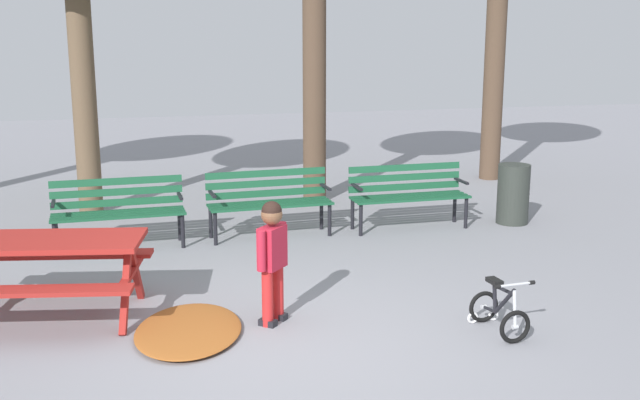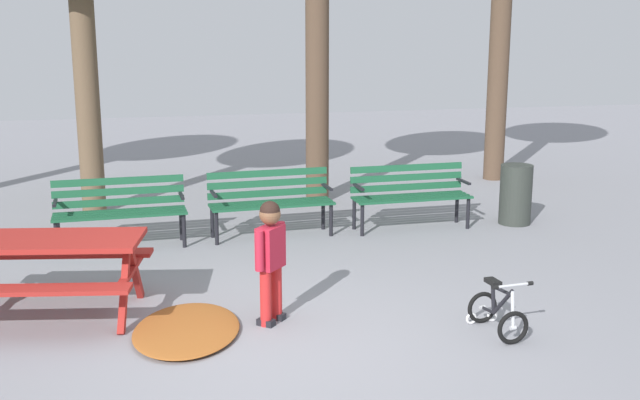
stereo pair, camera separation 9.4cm
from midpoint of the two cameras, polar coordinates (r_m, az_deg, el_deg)
ground at (r=6.70m, az=-2.95°, el=-10.92°), size 36.00×36.00×0.00m
picnic_table at (r=7.64m, az=-19.99°, el=-3.96°), size 2.02×1.65×0.79m
park_bench_far_left at (r=9.84m, az=-14.92°, el=-0.50°), size 1.61×0.51×0.85m
park_bench_left at (r=10.07m, az=-4.06°, el=0.19°), size 1.62×0.54×0.85m
park_bench_right at (r=10.52m, az=6.24°, el=0.68°), size 1.61×0.49×0.85m
child_standing at (r=7.05m, az=-3.92°, el=-3.81°), size 0.32×0.35×1.15m
kids_bicycle at (r=7.13m, az=12.67°, el=-7.98°), size 0.40×0.58×0.54m
leaf_pile at (r=7.10m, az=-10.04°, el=-9.41°), size 1.20×1.51×0.07m
trash_bin at (r=11.03m, az=13.81°, el=0.43°), size 0.44×0.44×0.83m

